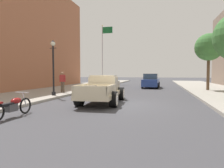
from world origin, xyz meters
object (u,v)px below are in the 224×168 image
Objects in this scene: street_tree_second at (209,47)px; car_background_blue at (151,81)px; hotrod_truck_cream at (103,89)px; flagpole at (104,48)px; pedestrian_sidewalk_left at (63,81)px; street_lamp_near at (53,63)px; motorcycle_parked at (12,106)px.

car_background_blue is at bearing 146.65° from street_tree_second.
hotrod_truck_cream is 0.55× the size of flagpole.
flagpole reaches higher than pedestrian_sidewalk_left.
pedestrian_sidewalk_left is 13.39m from street_tree_second.
flagpole reaches higher than street_tree_second.
street_lamp_near is at bearing -147.51° from street_tree_second.
flagpole is (-5.60, 18.85, 5.02)m from hotrod_truck_cream.
motorcycle_parked is 17.34m from car_background_blue.
street_lamp_near is (-4.01, 1.25, 1.63)m from hotrod_truck_cream.
pedestrian_sidewalk_left is (-6.60, -8.81, 0.32)m from car_background_blue.
street_lamp_near is (-6.18, -10.85, 1.62)m from car_background_blue.
motorcycle_parked is 8.29m from pedestrian_sidewalk_left.
motorcycle_parked is at bearing -115.43° from hotrod_truck_cream.
street_tree_second reaches higher than pedestrian_sidewalk_left.
flagpole is at bearing 139.00° from car_background_blue.
street_tree_second is (11.94, 5.29, 2.97)m from pedestrian_sidewalk_left.
motorcycle_parked is at bearing -81.81° from flagpole.
pedestrian_sidewalk_left reaches higher than hotrod_truck_cream.
street_tree_second is at bearing -33.35° from car_background_blue.
pedestrian_sidewalk_left is 0.32× the size of street_tree_second.
car_background_blue is 7.19m from street_tree_second.
hotrod_truck_cream is at bearing -17.34° from street_lamp_near.
pedestrian_sidewalk_left is 0.18× the size of flagpole.
hotrod_truck_cream is at bearing -73.45° from flagpole.
pedestrian_sidewalk_left is at bearing -156.09° from street_tree_second.
hotrod_truck_cream is 1.15× the size of car_background_blue.
car_background_blue reaches higher than hotrod_truck_cream.
car_background_blue is 1.13× the size of street_lamp_near.
pedestrian_sidewalk_left is 2.46m from street_lamp_near.
hotrod_truck_cream is 4.51m from street_lamp_near.
car_background_blue is (2.16, 12.10, 0.01)m from hotrod_truck_cream.
motorcycle_parked is 0.55× the size of street_lamp_near.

